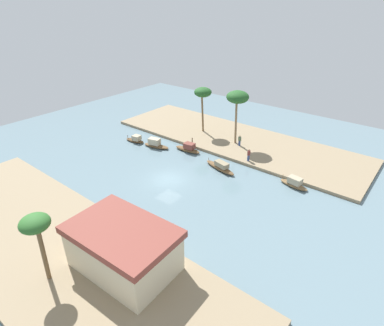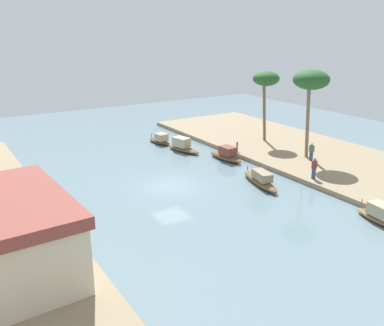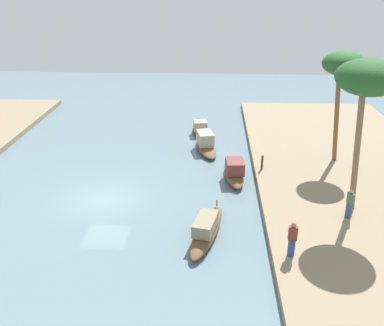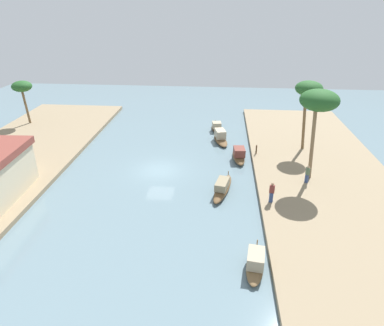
{
  "view_description": "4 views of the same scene",
  "coord_description": "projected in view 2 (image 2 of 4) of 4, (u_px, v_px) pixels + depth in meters",
  "views": [
    {
      "loc": [
        -22.81,
        23.84,
        19.55
      ],
      "look_at": [
        -0.87,
        -3.47,
        1.11
      ],
      "focal_mm": 29.68,
      "sensor_mm": 36.0,
      "label": 1
    },
    {
      "loc": [
        -26.53,
        14.66,
        11.6
      ],
      "look_at": [
        2.93,
        -3.76,
        0.4
      ],
      "focal_mm": 39.51,
      "sensor_mm": 36.0,
      "label": 2
    },
    {
      "loc": [
        -21.19,
        -6.15,
        11.67
      ],
      "look_at": [
        3.15,
        -4.91,
        0.98
      ],
      "focal_mm": 40.12,
      "sensor_mm": 36.0,
      "label": 3
    },
    {
      "loc": [
        -28.37,
        -5.52,
        14.59
      ],
      "look_at": [
        -0.39,
        -3.12,
        1.07
      ],
      "focal_mm": 31.94,
      "sensor_mm": 36.0,
      "label": 4
    }
  ],
  "objects": [
    {
      "name": "sampan_downstream_large",
      "position": [
        183.0,
        146.0,
        41.25
      ],
      "size": [
        4.17,
        2.09,
        1.35
      ],
      "rotation": [
        0.0,
        0.0,
        0.23
      ],
      "color": "brown",
      "rests_on": "river_water"
    },
    {
      "name": "riverside_building",
      "position": [
        6.0,
        236.0,
        19.6
      ],
      "size": [
        8.58,
        5.92,
        3.82
      ],
      "rotation": [
        0.0,
        0.0,
        0.05
      ],
      "color": "beige",
      "rests_on": "riverbank_right"
    },
    {
      "name": "sampan_upstream_small",
      "position": [
        160.0,
        140.0,
        44.02
      ],
      "size": [
        3.34,
        1.52,
        1.11
      ],
      "rotation": [
        0.0,
        0.0,
        0.13
      ],
      "color": "brown",
      "rests_on": "river_water"
    },
    {
      "name": "sampan_with_tall_canopy",
      "position": [
        380.0,
        215.0,
        26.19
      ],
      "size": [
        3.56,
        1.51,
        1.22
      ],
      "rotation": [
        0.0,
        0.0,
        -0.14
      ],
      "color": "brown",
      "rests_on": "river_water"
    },
    {
      "name": "mooring_post",
      "position": [
        237.0,
        147.0,
        39.83
      ],
      "size": [
        0.14,
        0.14,
        0.92
      ],
      "primitive_type": "cylinder",
      "color": "#4C3823",
      "rests_on": "riverbank_left"
    },
    {
      "name": "river_water",
      "position": [
        171.0,
        186.0,
        32.36
      ],
      "size": [
        68.63,
        68.63,
        0.0
      ],
      "primitive_type": "plane",
      "color": "slate",
      "rests_on": "ground"
    },
    {
      "name": "sampan_with_red_awning",
      "position": [
        261.0,
        180.0,
        32.39
      ],
      "size": [
        5.05,
        2.09,
        1.16
      ],
      "rotation": [
        0.0,
        0.0,
        -0.22
      ],
      "color": "brown",
      "rests_on": "river_water"
    },
    {
      "name": "person_on_near_bank",
      "position": [
        311.0,
        153.0,
        37.07
      ],
      "size": [
        0.43,
        0.35,
        1.56
      ],
      "rotation": [
        0.0,
        0.0,
        0.14
      ],
      "color": "#33477A",
      "rests_on": "riverbank_left"
    },
    {
      "name": "palm_tree_left_far",
      "position": [
        266.0,
        80.0,
        41.88
      ],
      "size": [
        2.65,
        2.65,
        7.08
      ],
      "color": "brown",
      "rests_on": "riverbank_left"
    },
    {
      "name": "person_by_mooring",
      "position": [
        314.0,
        169.0,
        32.55
      ],
      "size": [
        0.34,
        0.4,
        1.67
      ],
      "rotation": [
        0.0,
        0.0,
        1.48
      ],
      "color": "#33477A",
      "rests_on": "riverbank_left"
    },
    {
      "name": "riverbank_left",
      "position": [
        309.0,
        154.0,
        39.86
      ],
      "size": [
        38.67,
        12.21,
        0.39
      ],
      "primitive_type": "cube",
      "color": "#937F60",
      "rests_on": "ground"
    },
    {
      "name": "sampan_midstream",
      "position": [
        226.0,
        155.0,
        38.49
      ],
      "size": [
        4.1,
        1.43,
        1.32
      ],
      "rotation": [
        0.0,
        0.0,
        0.08
      ],
      "color": "brown",
      "rests_on": "river_water"
    },
    {
      "name": "palm_tree_left_near",
      "position": [
        311.0,
        81.0,
        36.12
      ],
      "size": [
        3.13,
        3.13,
        7.79
      ],
      "color": "#7F6647",
      "rests_on": "riverbank_left"
    }
  ]
}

